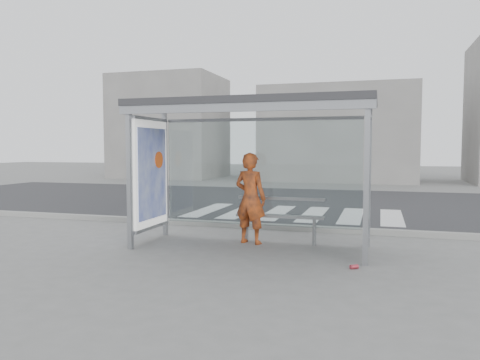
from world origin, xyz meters
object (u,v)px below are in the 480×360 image
object	(u,v)px
bus_shelter	(232,137)
soda_can	(354,267)
bench	(280,216)
person	(250,198)

from	to	relation	value
bus_shelter	soda_can	size ratio (longest dim) A/B	34.78
bus_shelter	bench	bearing A→B (deg)	33.50
soda_can	bench	bearing A→B (deg)	132.99
bench	soda_can	bearing A→B (deg)	-47.01
bench	soda_can	distance (m)	2.17
bus_shelter	soda_can	xyz separation A→B (m)	(2.22, -1.03, -1.95)
bench	soda_can	xyz separation A→B (m)	(1.44, -1.54, -0.48)
person	bench	bearing A→B (deg)	-145.77
bench	person	bearing A→B (deg)	-159.25
bus_shelter	person	world-z (taller)	bus_shelter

